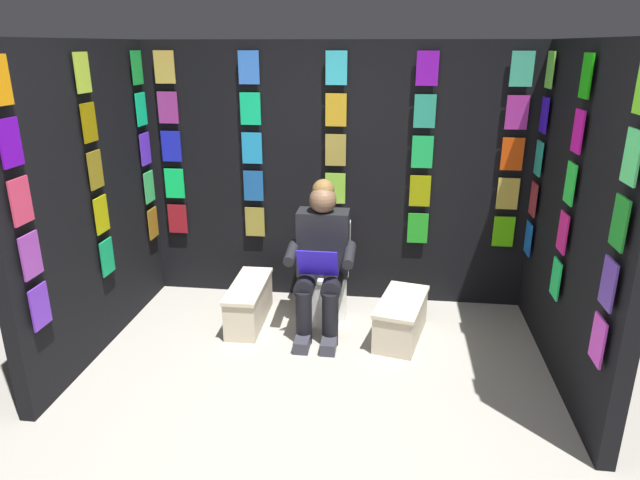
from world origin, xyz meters
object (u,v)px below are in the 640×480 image
at_px(person_reading, 321,258).
at_px(comic_longbox_near, 249,303).
at_px(toilet, 325,279).
at_px(comic_longbox_far, 401,318).

xyz_separation_m(person_reading, comic_longbox_near, (0.60, -0.02, -0.43)).
xyz_separation_m(toilet, comic_longbox_far, (-0.63, 0.31, -0.16)).
bearing_deg(comic_longbox_near, comic_longbox_far, 174.29).
bearing_deg(comic_longbox_far, comic_longbox_near, 7.60).
bearing_deg(toilet, comic_longbox_near, 19.15).
height_order(toilet, comic_longbox_near, toilet).
distance_m(toilet, comic_longbox_near, 0.65).
xyz_separation_m(person_reading, comic_longbox_far, (-0.63, 0.09, -0.44)).
bearing_deg(person_reading, toilet, -89.99).
height_order(comic_longbox_near, comic_longbox_far, comic_longbox_near).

